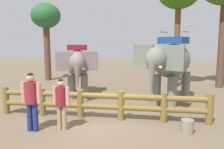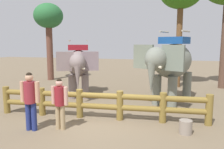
{
  "view_description": "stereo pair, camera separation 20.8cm",
  "coord_description": "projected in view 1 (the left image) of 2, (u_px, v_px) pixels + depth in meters",
  "views": [
    {
      "loc": [
        2.42,
        -7.16,
        2.72
      ],
      "look_at": [
        0.0,
        1.83,
        1.4
      ],
      "focal_mm": 35.44,
      "sensor_mm": 36.0,
      "label": 1
    },
    {
      "loc": [
        2.62,
        -7.11,
        2.72
      ],
      "look_at": [
        0.0,
        1.83,
        1.4
      ],
      "focal_mm": 35.44,
      "sensor_mm": 36.0,
      "label": 2
    }
  ],
  "objects": [
    {
      "name": "feed_bucket",
      "position": [
        187.0,
        126.0,
        6.72
      ],
      "size": [
        0.39,
        0.39,
        0.42
      ],
      "color": "gray",
      "rests_on": "ground"
    },
    {
      "name": "ground_plane",
      "position": [
        99.0,
        120.0,
        7.86
      ],
      "size": [
        60.0,
        60.0,
        0.0
      ],
      "primitive_type": "plane",
      "color": "brown"
    },
    {
      "name": "log_fence",
      "position": [
        100.0,
        102.0,
        7.97
      ],
      "size": [
        7.69,
        1.03,
        1.05
      ],
      "color": "olive",
      "rests_on": "ground"
    },
    {
      "name": "elephant_center",
      "position": [
        171.0,
        63.0,
        10.03
      ],
      "size": [
        2.82,
        3.91,
        3.29
      ],
      "color": "slate",
      "rests_on": "ground"
    },
    {
      "name": "tree_back_center",
      "position": [
        46.0,
        19.0,
        15.91
      ],
      "size": [
        2.1,
        2.1,
        5.59
      ],
      "color": "brown",
      "rests_on": "ground"
    },
    {
      "name": "tourist_woman_in_black",
      "position": [
        61.0,
        101.0,
        6.89
      ],
      "size": [
        0.58,
        0.33,
        1.64
      ],
      "color": "tan",
      "rests_on": "ground"
    },
    {
      "name": "elephant_near_left",
      "position": [
        78.0,
        65.0,
        11.33
      ],
      "size": [
        2.53,
        3.43,
        2.89
      ],
      "color": "slate",
      "rests_on": "ground"
    },
    {
      "name": "tourist_man_in_blue",
      "position": [
        31.0,
        98.0,
        6.78
      ],
      "size": [
        0.65,
        0.38,
        1.84
      ],
      "color": "navy",
      "rests_on": "ground"
    }
  ]
}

